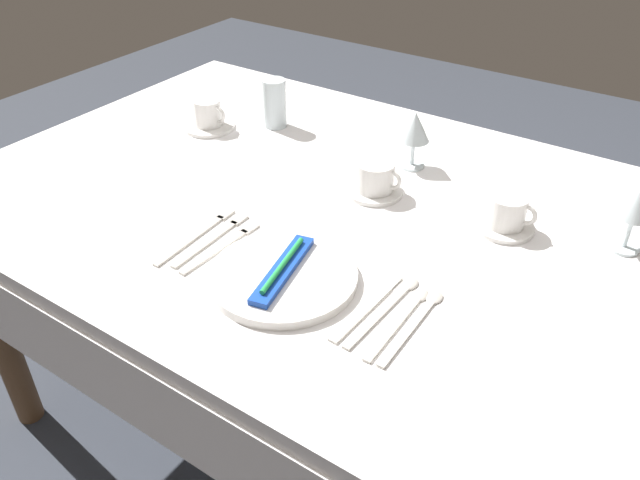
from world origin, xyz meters
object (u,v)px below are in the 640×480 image
at_px(fork_inner, 214,237).
at_px(fork_salad, 199,234).
at_px(spoon_soup, 391,303).
at_px(coffee_cup_left, 208,113).
at_px(dinner_knife, 366,309).
at_px(spoon_dessert, 405,314).
at_px(coffee_cup_right, 508,211).
at_px(toothbrush_package, 283,269).
at_px(wine_glass_centre, 416,130).
at_px(fork_outer, 224,245).
at_px(drink_tumbler, 275,106).
at_px(coffee_cup_far, 376,176).
at_px(wine_glass_left, 638,203).
at_px(dinner_plate, 283,276).
at_px(spoon_tea, 419,317).

height_order(fork_inner, fork_salad, same).
distance_m(spoon_soup, coffee_cup_left, 0.83).
bearing_deg(coffee_cup_left, dinner_knife, -29.07).
height_order(spoon_dessert, coffee_cup_right, coffee_cup_right).
bearing_deg(toothbrush_package, fork_salad, 174.23).
height_order(spoon_dessert, wine_glass_centre, wine_glass_centre).
bearing_deg(fork_outer, wine_glass_centre, 72.88).
bearing_deg(fork_outer, drink_tumbler, 117.12).
bearing_deg(fork_outer, coffee_cup_right, 40.34).
xyz_separation_m(fork_salad, coffee_cup_far, (0.21, 0.34, 0.04)).
distance_m(toothbrush_package, coffee_cup_far, 0.37).
xyz_separation_m(coffee_cup_right, coffee_cup_far, (-0.29, -0.02, -0.00)).
bearing_deg(toothbrush_package, spoon_soup, 14.62).
distance_m(coffee_cup_left, wine_glass_left, 1.05).
distance_m(dinner_plate, wine_glass_left, 0.67).
bearing_deg(spoon_soup, drink_tumbler, 142.31).
bearing_deg(dinner_knife, spoon_dessert, 22.58).
distance_m(dinner_knife, wine_glass_left, 0.55).
bearing_deg(coffee_cup_far, fork_salad, -121.67).
bearing_deg(spoon_dessert, spoon_soup, 159.51).
height_order(spoon_dessert, coffee_cup_left, coffee_cup_left).
relative_size(spoon_dessert, spoon_tea, 0.97).
height_order(fork_outer, fork_salad, same).
bearing_deg(spoon_tea, spoon_dessert, -166.58).
height_order(fork_salad, coffee_cup_right, coffee_cup_right).
bearing_deg(dinner_knife, fork_outer, 178.60).
height_order(dinner_plate, coffee_cup_left, coffee_cup_left).
height_order(spoon_soup, spoon_tea, same).
bearing_deg(wine_glass_centre, spoon_dessert, -64.31).
relative_size(dinner_plate, coffee_cup_far, 2.53).
height_order(spoon_tea, coffee_cup_right, coffee_cup_right).
height_order(spoon_tea, coffee_cup_left, coffee_cup_left).
bearing_deg(dinner_plate, dinner_knife, 4.39).
xyz_separation_m(coffee_cup_far, drink_tumbler, (-0.40, 0.16, 0.01)).
relative_size(fork_inner, wine_glass_centre, 1.58).
relative_size(fork_inner, fork_salad, 0.94).
xyz_separation_m(spoon_dessert, drink_tumbler, (-0.65, 0.49, 0.05)).
xyz_separation_m(fork_outer, dinner_knife, (0.33, -0.01, 0.00)).
distance_m(dinner_knife, spoon_tea, 0.09).
relative_size(toothbrush_package, wine_glass_left, 1.40).
height_order(fork_inner, coffee_cup_right, coffee_cup_right).
xyz_separation_m(dinner_knife, coffee_cup_left, (-0.72, 0.40, 0.04)).
xyz_separation_m(spoon_soup, drink_tumbler, (-0.61, 0.47, 0.05)).
bearing_deg(toothbrush_package, fork_outer, 172.57).
relative_size(toothbrush_package, fork_salad, 0.92).
xyz_separation_m(fork_outer, spoon_dessert, (0.39, 0.02, 0.00)).
height_order(fork_outer, wine_glass_left, wine_glass_left).
height_order(spoon_soup, coffee_cup_left, coffee_cup_left).
bearing_deg(toothbrush_package, spoon_tea, 9.90).
bearing_deg(coffee_cup_far, drink_tumbler, 158.20).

